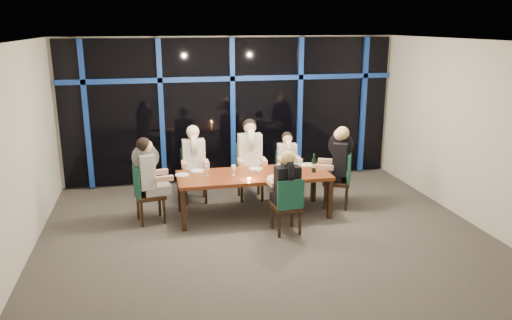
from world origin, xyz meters
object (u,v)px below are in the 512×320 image
Objects in this scene: chair_far_right at (286,171)px; diner_far_mid at (250,148)px; chair_far_mid at (249,168)px; diner_far_left at (194,153)px; wine_bottle at (314,165)px; diner_far_right at (287,155)px; diner_end_left at (148,167)px; chair_far_left at (194,172)px; chair_end_right at (342,177)px; diner_end_right at (338,155)px; dining_table at (254,178)px; diner_near_mid at (287,180)px; chair_near_mid at (288,203)px; chair_end_left at (145,191)px; water_pitcher at (296,170)px.

diner_far_mid is at bearing -169.50° from chair_far_right.
chair_far_mid is 1.09× the size of diner_far_left.
diner_far_mid is 3.02× the size of wine_bottle.
diner_end_left is at bearing -158.91° from diner_far_right.
chair_far_left is 0.97× the size of chair_end_right.
diner_far_right is 1.06m from diner_end_right.
wine_bottle is at bearing -73.30° from diner_far_right.
dining_table is 1.38m from chair_far_left.
dining_table is 0.94m from diner_near_mid.
dining_table is 2.81× the size of chair_near_mid.
chair_far_mid is 1.11m from diner_far_left.
diner_far_left is 1.18m from diner_end_left.
chair_end_left is (-0.91, -0.94, 0.01)m from chair_far_left.
wine_bottle reaches higher than water_pitcher.
wine_bottle is at bearing -104.14° from diner_end_left.
dining_table is 1.00m from chair_near_mid.
diner_far_left is at bearing -56.74° from chair_end_left.
diner_far_right is at bearing 45.26° from dining_table.
diner_end_right is at bearing -44.17° from chair_far_right.
diner_end_right is 0.96m from water_pitcher.
diner_far_mid is at bearing -175.21° from diner_far_right.
diner_near_mid is at bearing -122.51° from chair_end_left.
chair_near_mid is 4.55× the size of water_pitcher.
chair_far_mid is at bearing -87.42° from chair_near_mid.
chair_end_right is at bearing 90.00° from diner_end_right.
diner_end_right is (2.49, -0.91, 0.42)m from chair_far_left.
diner_far_left is 2.23m from wine_bottle.
chair_end_right is at bearing -18.46° from diner_far_left.
diner_near_mid reaches higher than dining_table.
diner_far_left is 1.06× the size of diner_near_mid.
diner_end_right is (3.41, 0.03, 0.42)m from chair_end_left.
chair_end_right is at bearing -147.57° from chair_near_mid.
diner_far_mid is 1.71m from diner_near_mid.
diner_far_mid reaches higher than chair_near_mid.
chair_end_right is 1.06× the size of diner_far_left.
dining_table is 2.55× the size of chair_end_right.
diner_far_mid reaches higher than chair_end_right.
chair_far_right is at bearing 7.97° from diner_far_mid.
diner_far_mid is (1.04, -0.08, 0.06)m from diner_far_left.
diner_far_right is 2.48× the size of wine_bottle.
chair_near_mid is 1.11m from wine_bottle.
chair_end_left is at bearing 90.00° from diner_end_left.
diner_far_mid is at bearing -92.48° from chair_end_right.
chair_end_left is 1.10× the size of diner_near_mid.
dining_table is at bearing -95.09° from chair_far_mid.
chair_far_right is 0.95× the size of diner_near_mid.
diner_end_left reaches higher than dining_table.
chair_far_left is 0.40m from diner_far_left.
chair_far_mid is 1.43m from wine_bottle.
diner_end_right is (1.56, 0.09, 0.29)m from dining_table.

